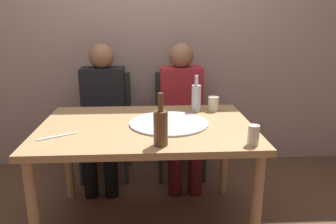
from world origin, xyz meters
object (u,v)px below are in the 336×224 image
pizza_tray (169,123)px  tumbler_near (213,104)px  table_knife (57,136)px  guest_in_sweater (103,108)px  chair_right (180,116)px  wine_bottle (196,98)px  dining_table (147,137)px  guest_in_beanie (182,107)px  tumbler_far (253,135)px  chair_left (106,118)px  beer_bottle (161,127)px

pizza_tray → tumbler_near: 0.45m
table_knife → guest_in_sweater: bearing=-129.4°
chair_right → wine_bottle: bearing=95.8°
dining_table → tumbler_near: tumbler_near is taller
dining_table → guest_in_sweater: size_ratio=1.14×
guest_in_beanie → guest_in_sweater: bearing=0.0°
pizza_tray → tumbler_far: bearing=-42.2°
wine_bottle → table_knife: wine_bottle is taller
dining_table → guest_in_sweater: guest_in_sweater is taller
tumbler_near → chair_right: 0.65m
guest_in_sweater → tumbler_far: bearing=130.8°
table_knife → chair_right: (0.80, 1.05, -0.21)m
wine_bottle → chair_left: (-0.72, 0.57, -0.31)m
beer_bottle → chair_left: beer_bottle is taller
chair_right → guest_in_sweater: (-0.66, -0.15, 0.13)m
chair_left → chair_right: (0.66, 0.00, 0.00)m
pizza_tray → beer_bottle: 0.38m
table_knife → guest_in_sweater: guest_in_sweater is taller
wine_bottle → chair_right: 0.66m
chair_left → tumbler_near: bearing=146.6°
pizza_tray → tumbler_far: 0.57m
tumbler_far → wine_bottle: bearing=107.8°
chair_left → chair_right: 0.66m
wine_bottle → table_knife: size_ratio=1.20×
tumbler_near → guest_in_sweater: guest_in_sweater is taller
wine_bottle → tumbler_far: size_ratio=2.41×
dining_table → guest_in_beanie: guest_in_beanie is taller
dining_table → chair_right: 0.92m
tumbler_far → dining_table: bearing=146.5°
wine_bottle → chair_right: size_ratio=0.29×
guest_in_beanie → dining_table: bearing=67.3°
tumbler_far → guest_in_beanie: guest_in_beanie is taller
beer_bottle → chair_right: bearing=79.8°
pizza_tray → wine_bottle: 0.36m
beer_bottle → tumbler_near: (0.41, 0.65, -0.05)m
dining_table → wine_bottle: bearing=38.7°
tumbler_far → guest_in_sweater: guest_in_sweater is taller
wine_bottle → chair_right: (-0.06, 0.57, -0.31)m
chair_left → chair_right: bearing=-180.0°
wine_bottle → chair_left: 0.97m
chair_left → wine_bottle: bearing=141.6°
dining_table → guest_in_beanie: 0.77m
tumbler_near → chair_right: (-0.19, 0.56, -0.26)m
beer_bottle → tumbler_far: (0.49, -0.02, -0.05)m
table_knife → guest_in_beanie: size_ratio=0.19×
pizza_tray → guest_in_beanie: size_ratio=0.43×
table_knife → guest_in_beanie: guest_in_beanie is taller
pizza_tray → chair_left: (-0.51, 0.85, -0.22)m
pizza_tray → beer_bottle: beer_bottle is taller
chair_right → tumbler_near: bearing=108.4°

